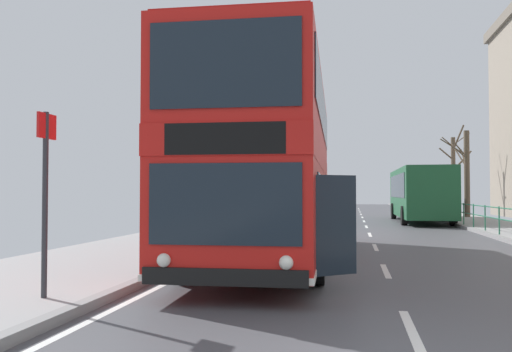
# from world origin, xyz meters

# --- Properties ---
(double_decker_bus_main) EXTENTS (3.43, 11.31, 4.34)m
(double_decker_bus_main) POSITION_xyz_m (-2.59, 8.79, 2.27)
(double_decker_bus_main) COLOR red
(double_decker_bus_main) RESTS_ON ground
(background_bus_far_lane) EXTENTS (2.61, 10.28, 2.90)m
(background_bus_far_lane) POSITION_xyz_m (3.01, 26.56, 1.60)
(background_bus_far_lane) COLOR #19512D
(background_bus_far_lane) RESTS_ON ground
(pedestrian_railing_far_kerb) EXTENTS (0.05, 30.25, 0.99)m
(pedestrian_railing_far_kerb) POSITION_xyz_m (4.45, 15.07, 0.81)
(pedestrian_railing_far_kerb) COLOR #236B4C
(pedestrian_railing_far_kerb) RESTS_ON ground
(bus_stop_sign_near) EXTENTS (0.08, 0.44, 2.64)m
(bus_stop_sign_near) POSITION_xyz_m (-4.97, 2.94, 1.76)
(bus_stop_sign_near) COLOR #2D2D33
(bus_stop_sign_near) RESTS_ON ground
(bare_tree_far_00) EXTENTS (2.40, 2.01, 6.15)m
(bare_tree_far_00) POSITION_xyz_m (6.50, 35.63, 3.10)
(bare_tree_far_00) COLOR brown
(bare_tree_far_00) RESTS_ON ground
(bare_tree_far_01) EXTENTS (2.04, 2.43, 5.26)m
(bare_tree_far_01) POSITION_xyz_m (6.19, 30.08, 2.96)
(bare_tree_far_01) COLOR brown
(bare_tree_far_01) RESTS_ON ground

